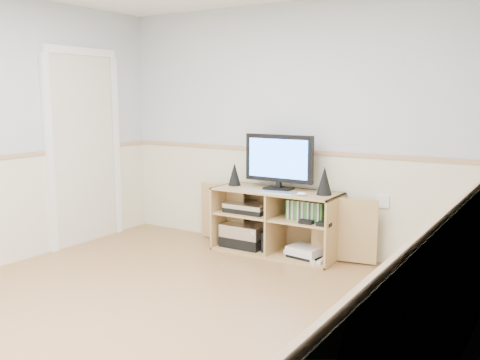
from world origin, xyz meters
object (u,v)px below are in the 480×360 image
at_px(game_consoles, 305,252).
at_px(keyboard, 277,192).
at_px(media_cabinet, 279,220).
at_px(monitor, 279,160).

bearing_deg(game_consoles, keyboard, -153.16).
distance_m(media_cabinet, game_consoles, 0.43).
distance_m(monitor, game_consoles, 0.94).
distance_m(monitor, keyboard, 0.36).
bearing_deg(monitor, keyboard, -67.14).
bearing_deg(keyboard, monitor, 102.03).
xyz_separation_m(keyboard, game_consoles, (0.25, 0.13, -0.59)).
distance_m(media_cabinet, keyboard, 0.39).
bearing_deg(game_consoles, media_cabinet, 168.19).
height_order(keyboard, game_consoles, keyboard).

